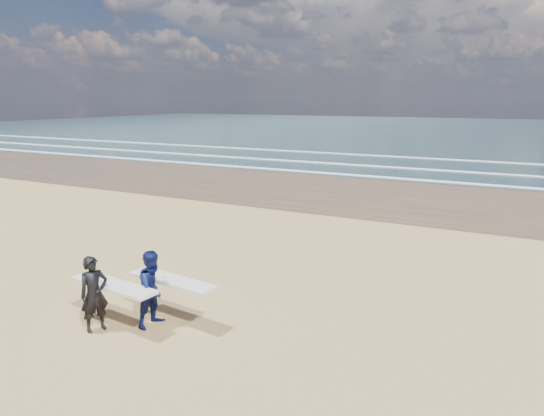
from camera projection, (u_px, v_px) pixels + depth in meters
The scene contains 2 objects.
surfer_near at pixel (98, 292), 10.15m from camera, with size 2.24×1.07×1.63m.
surfer_far at pixel (155, 287), 10.38m from camera, with size 2.24×1.17×1.67m.
Camera 1 is at (8.13, -6.55, 4.80)m, focal length 32.00 mm.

